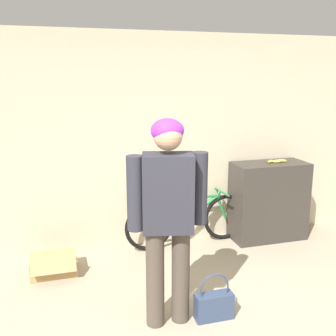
# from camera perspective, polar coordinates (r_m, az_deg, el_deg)

# --- Properties ---
(wall_back) EXTENTS (8.00, 0.07, 2.60)m
(wall_back) POSITION_cam_1_polar(r_m,az_deg,el_deg) (4.81, -2.02, 3.74)
(wall_back) COLOR beige
(wall_back) RESTS_ON ground_plane
(side_shelf) EXTENTS (0.96, 0.45, 1.01)m
(side_shelf) POSITION_cam_1_polar(r_m,az_deg,el_deg) (5.29, 14.36, -4.65)
(side_shelf) COLOR #38332D
(side_shelf) RESTS_ON ground_plane
(person) EXTENTS (0.67, 0.35, 1.77)m
(person) POSITION_cam_1_polar(r_m,az_deg,el_deg) (3.21, -0.01, -5.62)
(person) COLOR #4C4238
(person) RESTS_ON ground_plane
(bicycle) EXTENTS (1.64, 0.46, 0.68)m
(bicycle) POSITION_cam_1_polar(r_m,az_deg,el_deg) (4.98, 2.96, -7.55)
(bicycle) COLOR black
(bicycle) RESTS_ON ground_plane
(banana) EXTENTS (0.29, 0.08, 0.04)m
(banana) POSITION_cam_1_polar(r_m,az_deg,el_deg) (5.18, 15.43, 0.96)
(banana) COLOR #EAD64C
(banana) RESTS_ON side_shelf
(handbag) EXTENTS (0.34, 0.13, 0.43)m
(handbag) POSITION_cam_1_polar(r_m,az_deg,el_deg) (3.66, 6.69, -19.07)
(handbag) COLOR #334260
(handbag) RESTS_ON ground_plane
(cardboard_box) EXTENTS (0.48, 0.43, 0.27)m
(cardboard_box) POSITION_cam_1_polar(r_m,az_deg,el_deg) (4.54, -16.23, -13.32)
(cardboard_box) COLOR tan
(cardboard_box) RESTS_ON ground_plane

